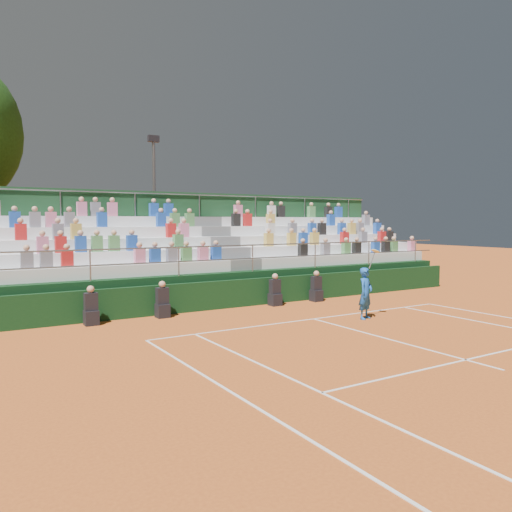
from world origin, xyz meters
TOP-DOWN VIEW (x-y plane):
  - ground at (0.00, 0.00)m, footprint 90.00×90.00m
  - courtside_wall at (0.00, 3.20)m, footprint 20.00×0.15m
  - line_officials at (-1.90, 2.75)m, footprint 8.92×0.40m
  - grandstand at (-0.01, 6.44)m, footprint 20.00×5.20m
  - tennis_player at (1.42, -0.83)m, footprint 0.88×0.57m
  - floodlight_mast at (-0.23, 13.71)m, footprint 0.60×0.25m

SIDE VIEW (x-z plane):
  - ground at x=0.00m, z-range 0.00..0.00m
  - line_officials at x=-1.90m, z-range -0.12..1.07m
  - courtside_wall at x=0.00m, z-range 0.00..1.00m
  - tennis_player at x=1.42m, z-range -0.28..1.93m
  - grandstand at x=-0.01m, z-range -1.12..3.28m
  - floodlight_mast at x=-0.23m, z-range 0.67..8.38m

